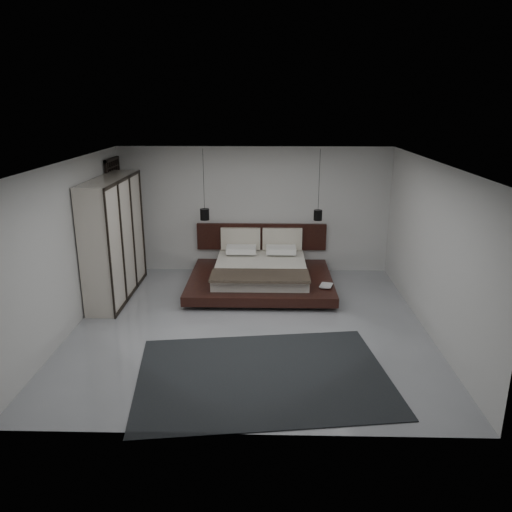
{
  "coord_description": "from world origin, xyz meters",
  "views": [
    {
      "loc": [
        0.31,
        -7.93,
        3.7
      ],
      "look_at": [
        0.08,
        1.2,
        0.88
      ],
      "focal_mm": 35.0,
      "sensor_mm": 36.0,
      "label": 1
    }
  ],
  "objects_px": {
    "pendant_right": "(318,215)",
    "rug": "(263,376)",
    "bed": "(261,273)",
    "lattice_screen": "(117,219)",
    "wardrobe": "(114,238)",
    "pendant_left": "(205,214)"
  },
  "relations": [
    {
      "from": "lattice_screen",
      "to": "pendant_right",
      "type": "distance_m",
      "value": 4.31
    },
    {
      "from": "bed",
      "to": "pendant_right",
      "type": "height_order",
      "value": "pendant_right"
    },
    {
      "from": "pendant_left",
      "to": "pendant_right",
      "type": "relative_size",
      "value": 1.0
    },
    {
      "from": "pendant_left",
      "to": "wardrobe",
      "type": "distance_m",
      "value": 1.96
    },
    {
      "from": "bed",
      "to": "rug",
      "type": "xyz_separation_m",
      "value": [
        0.09,
        -3.6,
        -0.29
      ]
    },
    {
      "from": "lattice_screen",
      "to": "pendant_left",
      "type": "bearing_deg",
      "value": -2.27
    },
    {
      "from": "wardrobe",
      "to": "pendant_left",
      "type": "bearing_deg",
      "value": 31.18
    },
    {
      "from": "pendant_right",
      "to": "rug",
      "type": "relative_size",
      "value": 0.42
    },
    {
      "from": "bed",
      "to": "rug",
      "type": "relative_size",
      "value": 0.83
    },
    {
      "from": "pendant_left",
      "to": "pendant_right",
      "type": "bearing_deg",
      "value": 0.0
    },
    {
      "from": "rug",
      "to": "pendant_right",
      "type": "bearing_deg",
      "value": 74.82
    },
    {
      "from": "bed",
      "to": "pendant_right",
      "type": "distance_m",
      "value": 1.72
    },
    {
      "from": "wardrobe",
      "to": "lattice_screen",
      "type": "bearing_deg",
      "value": 103.12
    },
    {
      "from": "bed",
      "to": "pendant_left",
      "type": "height_order",
      "value": "pendant_left"
    },
    {
      "from": "bed",
      "to": "wardrobe",
      "type": "distance_m",
      "value": 3.03
    },
    {
      "from": "bed",
      "to": "rug",
      "type": "height_order",
      "value": "bed"
    },
    {
      "from": "lattice_screen",
      "to": "wardrobe",
      "type": "bearing_deg",
      "value": -76.88
    },
    {
      "from": "lattice_screen",
      "to": "wardrobe",
      "type": "height_order",
      "value": "lattice_screen"
    },
    {
      "from": "pendant_right",
      "to": "rug",
      "type": "height_order",
      "value": "pendant_right"
    },
    {
      "from": "bed",
      "to": "wardrobe",
      "type": "height_order",
      "value": "wardrobe"
    },
    {
      "from": "lattice_screen",
      "to": "pendant_left",
      "type": "xyz_separation_m",
      "value": [
        1.91,
        -0.08,
        0.14
      ]
    },
    {
      "from": "pendant_right",
      "to": "wardrobe",
      "type": "relative_size",
      "value": 0.62
    }
  ]
}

